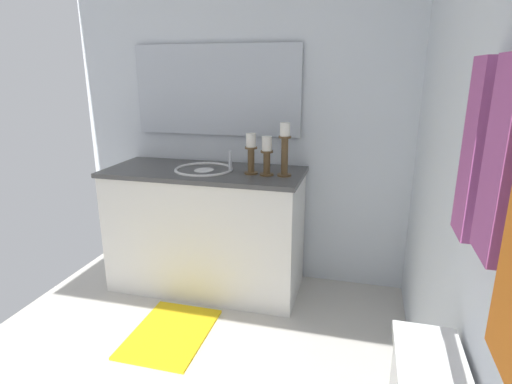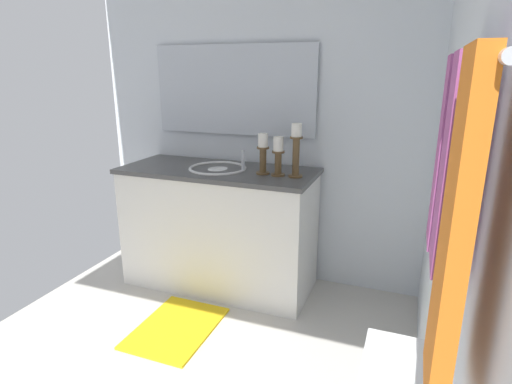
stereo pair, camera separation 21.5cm
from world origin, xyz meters
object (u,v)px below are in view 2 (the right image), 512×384
at_px(towel_center, 451,166).
at_px(bath_mat, 176,328).
at_px(sink_basin, 218,174).
at_px(mirror, 233,90).
at_px(towel_bar, 475,62).
at_px(towel_near_vanity, 444,154).
at_px(vanity_cabinet, 219,228).
at_px(candle_holder_tall, 296,149).
at_px(towel_near_corner, 454,236).
at_px(candle_holder_short, 278,155).
at_px(candle_holder_mid, 263,153).

xyz_separation_m(towel_center, bath_mat, (-1.01, -1.32, -1.33)).
distance_m(sink_basin, mirror, 0.62).
height_order(towel_bar, towel_near_vanity, towel_near_vanity).
height_order(mirror, bath_mat, mirror).
relative_size(vanity_cabinet, towel_near_vanity, 2.91).
bearing_deg(sink_basin, candle_holder_tall, 87.27).
xyz_separation_m(sink_basin, mirror, (-0.28, -0.00, 0.55)).
bearing_deg(towel_near_vanity, sink_basin, -136.78).
distance_m(mirror, towel_bar, 2.34).
height_order(towel_bar, towel_near_corner, towel_near_corner).
height_order(vanity_cabinet, candle_holder_short, candle_holder_short).
relative_size(candle_holder_tall, candle_holder_short, 1.35).
bearing_deg(towel_near_vanity, towel_near_corner, 0.00).
height_order(towel_near_corner, bath_mat, towel_near_corner).
distance_m(candle_holder_short, candle_holder_mid, 0.11).
bearing_deg(mirror, bath_mat, 0.00).
xyz_separation_m(sink_basin, candle_holder_short, (0.04, 0.45, 0.17)).
bearing_deg(mirror, sink_basin, 0.20).
relative_size(sink_basin, towel_near_corner, 0.73).
relative_size(candle_holder_tall, towel_bar, 0.49).
xyz_separation_m(sink_basin, bath_mat, (0.62, -0.00, -0.82)).
height_order(candle_holder_mid, bath_mat, candle_holder_mid).
height_order(vanity_cabinet, sink_basin, sink_basin).
distance_m(towel_bar, towel_near_vanity, 0.31).
bearing_deg(candle_holder_mid, bath_mat, -29.54).
bearing_deg(mirror, candle_holder_mid, 48.17).
bearing_deg(candle_holder_tall, sink_basin, -92.73).
distance_m(vanity_cabinet, towel_center, 2.29).
bearing_deg(towel_near_vanity, mirror, -141.91).
bearing_deg(bath_mat, towel_bar, 53.01).
height_order(vanity_cabinet, mirror, mirror).
height_order(sink_basin, towel_center, towel_center).
bearing_deg(towel_near_corner, candle_holder_short, -154.48).
bearing_deg(candle_holder_short, mirror, -125.17).
bearing_deg(bath_mat, sink_basin, 179.91).
distance_m(towel_center, towel_near_corner, 0.24).
distance_m(candle_holder_short, bath_mat, 1.24).
relative_size(mirror, towel_center, 2.85).
relative_size(vanity_cabinet, candle_holder_tall, 4.01).
height_order(sink_basin, candle_holder_mid, candle_holder_mid).
relative_size(vanity_cabinet, candle_holder_mid, 5.15).
height_order(candle_holder_tall, towel_near_vanity, towel_near_vanity).
height_order(vanity_cabinet, towel_near_vanity, towel_near_vanity).
distance_m(candle_holder_tall, towel_near_corner, 2.00).
xyz_separation_m(mirror, towel_center, (1.91, 1.32, -0.04)).
distance_m(candle_holder_mid, towel_center, 1.91).
bearing_deg(vanity_cabinet, towel_near_vanity, 43.24).
distance_m(vanity_cabinet, towel_bar, 2.38).
bearing_deg(candle_holder_mid, candle_holder_tall, 89.42).
xyz_separation_m(towel_bar, towel_near_vanity, (-0.23, -0.02, -0.21)).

